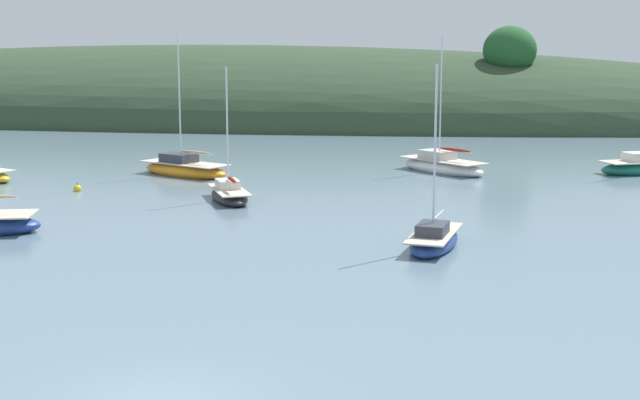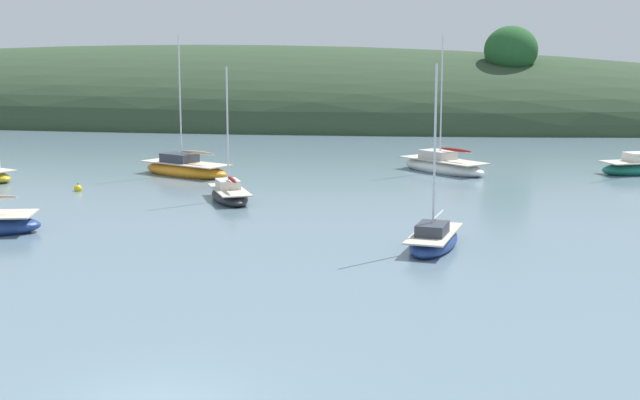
{
  "view_description": "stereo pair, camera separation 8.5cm",
  "coord_description": "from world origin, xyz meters",
  "px_view_note": "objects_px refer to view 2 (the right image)",
  "views": [
    {
      "loc": [
        6.77,
        -16.97,
        7.74
      ],
      "look_at": [
        0.0,
        20.0,
        1.2
      ],
      "focal_mm": 49.13,
      "sensor_mm": 36.0,
      "label": 1
    },
    {
      "loc": [
        6.85,
        -16.95,
        7.74
      ],
      "look_at": [
        0.0,
        20.0,
        1.2
      ],
      "focal_mm": 49.13,
      "sensor_mm": 36.0,
      "label": 2
    }
  ],
  "objects_px": {
    "sailboat_yellow_far": "(443,166)",
    "sailboat_navy_dinghy": "(434,240)",
    "sailboat_blue_center": "(185,169)",
    "sailboat_teal_outer": "(229,194)",
    "mooring_buoy_channel": "(78,189)"
  },
  "relations": [
    {
      "from": "sailboat_yellow_far",
      "to": "sailboat_navy_dinghy",
      "type": "xyz_separation_m",
      "value": [
        0.62,
        -21.49,
        -0.08
      ]
    },
    {
      "from": "sailboat_navy_dinghy",
      "to": "mooring_buoy_channel",
      "type": "height_order",
      "value": "sailboat_navy_dinghy"
    },
    {
      "from": "sailboat_teal_outer",
      "to": "sailboat_yellow_far",
      "type": "xyz_separation_m",
      "value": [
        10.32,
        12.54,
        0.08
      ]
    },
    {
      "from": "sailboat_blue_center",
      "to": "sailboat_yellow_far",
      "type": "bearing_deg",
      "value": 15.39
    },
    {
      "from": "sailboat_teal_outer",
      "to": "mooring_buoy_channel",
      "type": "relative_size",
      "value": 12.94
    },
    {
      "from": "sailboat_yellow_far",
      "to": "sailboat_navy_dinghy",
      "type": "height_order",
      "value": "sailboat_yellow_far"
    },
    {
      "from": "sailboat_blue_center",
      "to": "mooring_buoy_channel",
      "type": "distance_m",
      "value": 7.82
    },
    {
      "from": "sailboat_teal_outer",
      "to": "sailboat_navy_dinghy",
      "type": "xyz_separation_m",
      "value": [
        10.94,
        -8.95,
        -0.0
      ]
    },
    {
      "from": "sailboat_blue_center",
      "to": "mooring_buoy_channel",
      "type": "height_order",
      "value": "sailboat_blue_center"
    },
    {
      "from": "sailboat_navy_dinghy",
      "to": "sailboat_blue_center",
      "type": "bearing_deg",
      "value": 133.26
    },
    {
      "from": "sailboat_blue_center",
      "to": "sailboat_yellow_far",
      "type": "distance_m",
      "value": 16.15
    },
    {
      "from": "sailboat_blue_center",
      "to": "sailboat_yellow_far",
      "type": "relative_size",
      "value": 1.01
    },
    {
      "from": "sailboat_navy_dinghy",
      "to": "sailboat_teal_outer",
      "type": "bearing_deg",
      "value": 140.72
    },
    {
      "from": "sailboat_blue_center",
      "to": "mooring_buoy_channel",
      "type": "xyz_separation_m",
      "value": [
        -3.79,
        -6.83,
        -0.28
      ]
    },
    {
      "from": "sailboat_teal_outer",
      "to": "sailboat_yellow_far",
      "type": "height_order",
      "value": "sailboat_yellow_far"
    }
  ]
}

